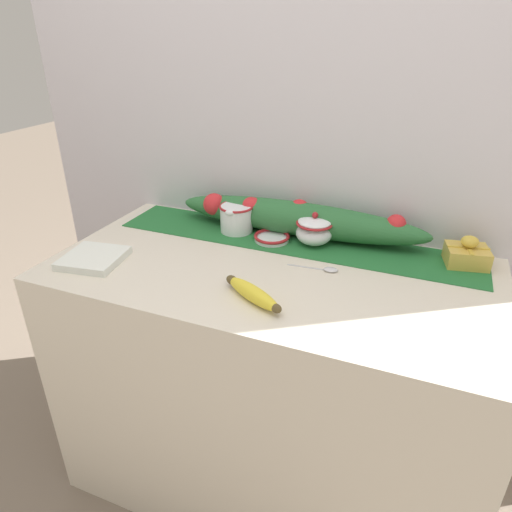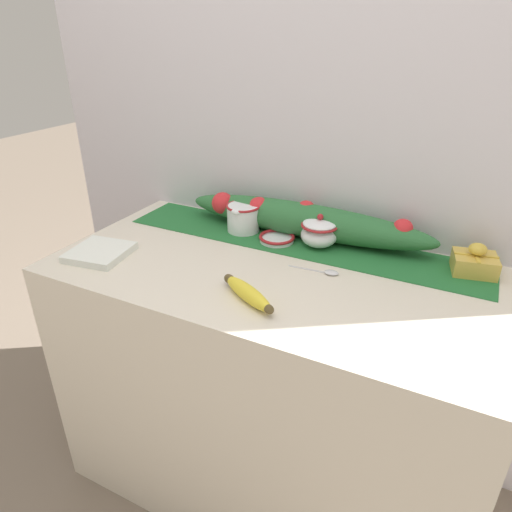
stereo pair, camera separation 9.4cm
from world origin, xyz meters
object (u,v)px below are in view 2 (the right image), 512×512
(sugar_bowl, at_px, (319,232))
(small_dish, at_px, (277,238))
(gift_box, at_px, (475,262))
(cream_pitcher, at_px, (243,217))
(spoon, at_px, (329,272))
(banana, at_px, (248,293))
(napkin_stack, at_px, (100,252))

(sugar_bowl, distance_m, small_dish, 0.14)
(sugar_bowl, bearing_deg, gift_box, 3.93)
(cream_pitcher, height_order, spoon, cream_pitcher)
(sugar_bowl, relative_size, spoon, 0.79)
(spoon, xyz_separation_m, gift_box, (0.37, 0.19, 0.03))
(cream_pitcher, height_order, banana, cream_pitcher)
(spoon, bearing_deg, small_dish, 145.44)
(sugar_bowl, distance_m, banana, 0.39)
(sugar_bowl, relative_size, gift_box, 0.88)
(napkin_stack, bearing_deg, small_dish, 37.04)
(spoon, height_order, napkin_stack, napkin_stack)
(spoon, bearing_deg, cream_pitcher, 151.98)
(sugar_bowl, xyz_separation_m, small_dish, (-0.13, -0.03, -0.04))
(banana, bearing_deg, napkin_stack, 177.74)
(cream_pitcher, distance_m, small_dish, 0.15)
(small_dish, bearing_deg, napkin_stack, -142.96)
(banana, xyz_separation_m, spoon, (0.14, 0.23, -0.02))
(sugar_bowl, bearing_deg, spoon, -60.78)
(sugar_bowl, xyz_separation_m, banana, (-0.05, -0.39, -0.03))
(cream_pitcher, height_order, gift_box, cream_pitcher)
(small_dish, height_order, spoon, small_dish)
(small_dish, height_order, napkin_stack, same)
(banana, bearing_deg, small_dish, 102.51)
(banana, height_order, gift_box, gift_box)
(banana, relative_size, gift_box, 1.48)
(cream_pitcher, relative_size, banana, 0.67)
(cream_pitcher, bearing_deg, gift_box, 2.40)
(cream_pitcher, height_order, napkin_stack, cream_pitcher)
(banana, distance_m, gift_box, 0.66)
(spoon, bearing_deg, banana, -126.27)
(gift_box, bearing_deg, banana, -140.70)
(cream_pitcher, height_order, small_dish, cream_pitcher)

